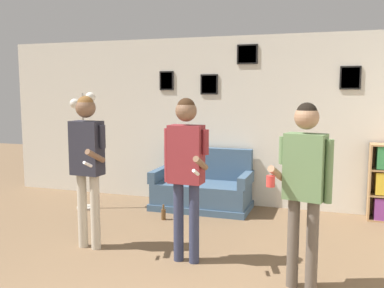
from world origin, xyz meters
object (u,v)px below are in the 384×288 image
object	(u,v)px
couch	(203,189)
person_player_foreground_center	(186,162)
person_player_foreground_left	(87,155)
bottle_on_floor	(164,214)
floor_lamp	(84,131)
person_watcher_holding_cup	(305,176)

from	to	relation	value
couch	person_player_foreground_center	xyz separation A→B (m)	(0.45, -2.10, 0.80)
person_player_foreground_left	person_player_foreground_center	world-z (taller)	person_player_foreground_left
couch	person_player_foreground_left	bearing A→B (deg)	-110.44
person_player_foreground_center	bottle_on_floor	size ratio (longest dim) A/B	8.04
couch	floor_lamp	bearing A→B (deg)	-160.85
person_player_foreground_center	person_watcher_holding_cup	bearing A→B (deg)	-12.22
person_player_foreground_left	person_watcher_holding_cup	xyz separation A→B (m)	(2.45, -0.30, -0.03)
person_player_foreground_left	person_watcher_holding_cup	world-z (taller)	person_player_foreground_left
person_player_foreground_left	bottle_on_floor	xyz separation A→B (m)	(0.42, 1.30, -1.03)
couch	person_player_foreground_center	size ratio (longest dim) A/B	0.86
couch	bottle_on_floor	xyz separation A→B (m)	(-0.35, -0.77, -0.22)
couch	bottle_on_floor	distance (m)	0.88
person_player_foreground_center	person_watcher_holding_cup	distance (m)	1.26
person_player_foreground_left	person_player_foreground_center	size ratio (longest dim) A/B	1.01
couch	person_player_foreground_left	xyz separation A→B (m)	(-0.77, -2.07, 0.81)
person_player_foreground_center	bottle_on_floor	distance (m)	1.86
person_watcher_holding_cup	person_player_foreground_left	bearing A→B (deg)	173.02
bottle_on_floor	person_player_foreground_left	bearing A→B (deg)	-107.87
person_player_foreground_center	person_player_foreground_left	bearing A→B (deg)	178.43
person_player_foreground_left	bottle_on_floor	size ratio (longest dim) A/B	8.12
person_player_foreground_center	bottle_on_floor	bearing A→B (deg)	121.09
couch	person_player_foreground_center	world-z (taller)	person_player_foreground_center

